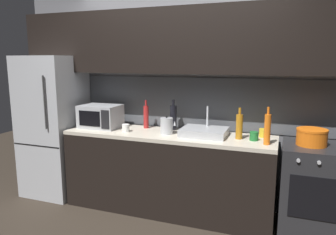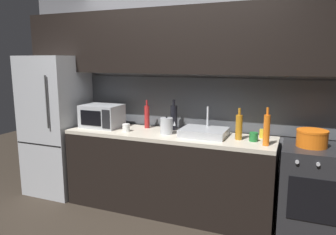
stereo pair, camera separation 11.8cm
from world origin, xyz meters
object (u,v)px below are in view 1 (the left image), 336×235
Objects in this scene: wine_bottle_amber at (239,126)px; mug_green at (254,136)px; refrigerator at (54,126)px; microwave at (101,116)px; mug_yellow at (263,133)px; mug_white at (126,128)px; cooking_pot at (312,137)px; oven_range at (313,191)px; kettle at (167,126)px; wine_bottle_red at (146,117)px; wine_bottle_dark at (173,117)px; wine_bottle_orange at (267,129)px.

mug_green is at bearing -4.24° from wine_bottle_amber.
microwave is at bearing 1.55° from refrigerator.
mug_yellow is (2.54, 0.18, 0.07)m from refrigerator.
cooking_pot reaches higher than mug_white.
mug_yellow is at bearing 10.33° from mug_white.
wine_bottle_amber is at bearing 178.95° from oven_range.
kettle is 0.60× the size of wine_bottle_red.
wine_bottle_amber is (0.77, 0.04, 0.04)m from kettle.
microwave is at bearing -168.67° from wine_bottle_dark.
kettle is 0.92m from mug_green.
wine_bottle_red is 0.31m from mug_white.
wine_bottle_red is (0.53, 0.15, 0.00)m from microwave.
mug_white is at bearing -175.37° from wine_bottle_amber.
oven_range is 0.76m from wine_bottle_orange.
mug_yellow is at bearing 100.46° from wine_bottle_orange.
wine_bottle_orange reaches higher than cooking_pot.
mug_green is at bearing 136.26° from wine_bottle_orange.
wine_bottle_orange reaches higher than mug_yellow.
refrigerator is 4.80× the size of wine_bottle_orange.
mug_green reaches higher than oven_range.
kettle is at bearing 175.04° from wine_bottle_orange.
wine_bottle_dark is at bearing 168.39° from mug_green.
mug_yellow is at bearing 158.55° from cooking_pot.
mug_yellow is at bearing 160.28° from oven_range.
mug_white reaches higher than oven_range.
cooking_pot is at bearing 1.26° from kettle.
kettle is (-1.50, -0.03, 0.54)m from oven_range.
oven_range is 1.63m from wine_bottle_dark.
refrigerator reaches higher than wine_bottle_red.
cooking_pot is (3.00, 0.00, 0.10)m from refrigerator.
refrigerator is 1.94× the size of oven_range.
kettle is at bearing -178.74° from cooking_pot.
wine_bottle_orange is at bearing -12.00° from wine_bottle_red.
wine_bottle_dark reaches higher than kettle.
microwave is 0.41m from mug_white.
wine_bottle_orange is (1.05, -0.09, 0.06)m from kettle.
oven_range is 1.59m from kettle.
mug_white is at bearing -15.38° from microwave.
wine_bottle_orange is 4.24× the size of mug_white.
wine_bottle_amber is 3.76× the size of mug_white.
wine_bottle_dark is 0.97× the size of wine_bottle_orange.
kettle is (1.55, -0.03, 0.12)m from refrigerator.
refrigerator reaches higher than wine_bottle_dark.
mug_green is (-0.13, 0.12, -0.11)m from wine_bottle_orange.
refrigerator reaches higher than microwave.
microwave is at bearing -175.07° from mug_yellow.
wine_bottle_orange is (1.39, -0.30, 0.01)m from wine_bottle_red.
mug_yellow is (0.22, 0.17, -0.09)m from wine_bottle_amber.
cooking_pot is at bearing -1.00° from wine_bottle_amber.
wine_bottle_amber is 3.61× the size of mug_yellow.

